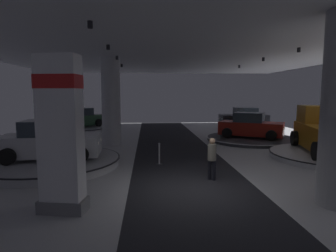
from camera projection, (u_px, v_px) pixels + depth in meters
ground at (194, 190)px, 9.42m from camera, size 24.00×44.00×0.06m
ceiling_with_spotlights at (196, 20)px, 8.79m from camera, size 24.00×44.00×0.39m
column_left at (111, 101)px, 17.47m from camera, size 1.17×1.17×5.50m
brand_sign_pylon at (61, 133)px, 7.42m from camera, size 1.36×0.86×4.24m
display_platform_mid_left at (52, 162)px, 12.36m from camera, size 5.98×5.98×0.37m
display_car_mid_left at (50, 142)px, 12.25m from camera, size 4.32×2.40×1.71m
display_platform_deep_right at (243, 128)px, 25.47m from camera, size 4.58×4.58×0.28m
display_car_deep_right at (244, 118)px, 25.37m from camera, size 4.28×2.30×1.71m
display_platform_deep_left at (79, 129)px, 24.58m from camera, size 4.81×4.81×0.28m
display_car_deep_left at (79, 119)px, 24.50m from camera, size 3.95×4.44×1.71m
display_platform_mid_right at (329, 155)px, 13.94m from camera, size 5.68×5.68×0.28m
pickup_truck_mid_right at (328, 134)px, 14.13m from camera, size 3.69×5.66×2.30m
display_platform_far_right at (251, 139)px, 19.34m from camera, size 6.09×6.09×0.24m
display_car_far_right at (251, 126)px, 19.25m from camera, size 4.54×3.69×1.71m
visitor_walking_near at (212, 156)px, 10.38m from camera, size 0.32×0.32×1.59m
stanchion_a at (159, 157)px, 12.70m from camera, size 0.28×0.28×1.01m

